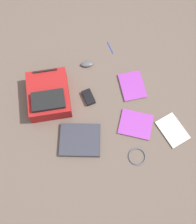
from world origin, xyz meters
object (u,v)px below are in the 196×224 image
object	(u,v)px
laptop	(80,140)
book_red	(172,130)
computer_mouse	(87,64)
cable_coil	(137,156)
power_brick	(89,97)
book_blue	(136,124)
book_comic	(132,86)
pen_black	(110,48)
backpack	(49,95)

from	to	relation	value
laptop	book_red	bearing A→B (deg)	-11.16
book_red	computer_mouse	size ratio (longest dim) A/B	2.61
cable_coil	power_brick	bearing A→B (deg)	109.93
book_blue	power_brick	xyz separation A→B (m)	(-0.30, 0.35, 0.01)
book_comic	cable_coil	xyz separation A→B (m)	(-0.18, -0.59, -0.00)
book_comic	book_blue	bearing A→B (deg)	-105.46
book_red	cable_coil	bearing A→B (deg)	-161.73
book_comic	power_brick	distance (m)	0.39
book_blue	cable_coil	distance (m)	0.26
laptop	book_comic	world-z (taller)	laptop
book_red	power_brick	xyz separation A→B (m)	(-0.57, 0.48, 0.01)
laptop	power_brick	xyz separation A→B (m)	(0.17, 0.34, 0.00)
pen_black	computer_mouse	bearing A→B (deg)	-156.46
laptop	pen_black	distance (m)	0.92
book_red	cable_coil	distance (m)	0.37
laptop	book_blue	bearing A→B (deg)	-1.11
computer_mouse	cable_coil	world-z (taller)	computer_mouse
backpack	pen_black	xyz separation A→B (m)	(0.65, 0.34, -0.07)
book_comic	computer_mouse	bearing A→B (deg)	134.17
backpack	computer_mouse	world-z (taller)	backpack
laptop	book_blue	distance (m)	0.47
book_red	book_blue	world-z (taller)	same
book_blue	computer_mouse	bearing A→B (deg)	108.36
laptop	cable_coil	bearing A→B (deg)	-33.81
backpack	book_blue	distance (m)	0.75
book_comic	pen_black	bearing A→B (deg)	97.38
book_blue	cable_coil	size ratio (longest dim) A/B	2.43
cable_coil	laptop	bearing A→B (deg)	146.19
backpack	laptop	bearing A→B (deg)	-71.70
computer_mouse	pen_black	size ratio (longest dim) A/B	0.81
computer_mouse	laptop	bearing A→B (deg)	171.85
backpack	cable_coil	bearing A→B (deg)	-52.33
power_brick	computer_mouse	bearing A→B (deg)	75.80
backpack	pen_black	world-z (taller)	backpack
laptop	cable_coil	world-z (taller)	laptop
laptop	book_comic	xyz separation A→B (m)	(0.57, 0.33, -0.01)
book_comic	cable_coil	size ratio (longest dim) A/B	2.03
backpack	book_comic	world-z (taller)	backpack
cable_coil	pen_black	bearing A→B (deg)	83.31
book_blue	power_brick	bearing A→B (deg)	130.89
laptop	power_brick	distance (m)	0.38
backpack	book_blue	size ratio (longest dim) A/B	1.32
book_blue	pen_black	xyz separation A→B (m)	(0.04, 0.77, -0.00)
backpack	power_brick	xyz separation A→B (m)	(0.31, -0.09, -0.06)
book_blue	laptop	bearing A→B (deg)	178.89
backpack	computer_mouse	size ratio (longest dim) A/B	4.09
computer_mouse	pen_black	distance (m)	0.28
laptop	book_blue	xyz separation A→B (m)	(0.47, -0.01, -0.01)
book_comic	power_brick	bearing A→B (deg)	179.01
book_blue	cable_coil	world-z (taller)	book_blue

